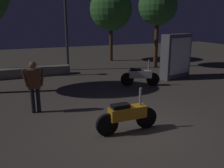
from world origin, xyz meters
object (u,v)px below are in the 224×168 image
at_px(motorcycle_white_parked_left, 140,76).
at_px(person_rider_beside, 34,83).
at_px(motorcycle_orange_foreground, 127,115).
at_px(streetlamp_near, 65,6).
at_px(kiosk_billboard, 176,56).

relative_size(motorcycle_white_parked_left, person_rider_beside, 1.00).
relative_size(motorcycle_orange_foreground, motorcycle_white_parked_left, 1.05).
bearing_deg(motorcycle_orange_foreground, person_rider_beside, 130.80).
distance_m(person_rider_beside, streetlamp_near, 6.96).
distance_m(motorcycle_white_parked_left, kiosk_billboard, 2.44).
xyz_separation_m(motorcycle_white_parked_left, streetlamp_near, (-2.07, 4.53, 3.01)).
distance_m(person_rider_beside, kiosk_billboard, 7.04).
distance_m(streetlamp_near, kiosk_billboard, 6.32).
bearing_deg(motorcycle_white_parked_left, kiosk_billboard, 36.94).
bearing_deg(motorcycle_white_parked_left, streetlamp_near, 136.30).
distance_m(motorcycle_orange_foreground, person_rider_beside, 3.04).
bearing_deg(motorcycle_orange_foreground, streetlamp_near, 86.96).
height_order(motorcycle_orange_foreground, streetlamp_near, streetlamp_near).
bearing_deg(kiosk_billboard, motorcycle_white_parked_left, 1.98).
height_order(person_rider_beside, streetlamp_near, streetlamp_near).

